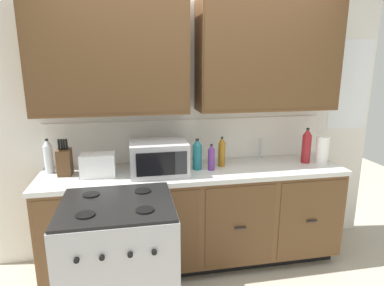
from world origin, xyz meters
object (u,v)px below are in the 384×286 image
Objects in this scene: bottle_teal at (197,154)px; bottle_red at (306,146)px; stove_range at (120,265)px; bottle_violet at (211,157)px; knife_block at (65,161)px; paper_towel_roll at (322,150)px; bottle_clear at (48,156)px; microwave at (159,158)px; toaster at (98,165)px; bottle_amber at (222,152)px.

bottle_red reaches higher than bottle_teal.
stove_range is 4.05× the size of bottle_violet.
paper_towel_roll is (2.30, -0.12, 0.01)m from knife_block.
bottle_red is at bearing 3.06° from bottle_violet.
paper_towel_roll is 0.78× the size of bottle_red.
stove_range is 3.65× the size of paper_towel_roll.
paper_towel_roll is 0.94× the size of bottle_teal.
bottle_clear is at bearing 173.66° from bottle_teal.
knife_block is 1.19× the size of paper_towel_roll.
knife_block is 1.12× the size of bottle_teal.
bottle_violet is (0.46, 0.01, -0.03)m from microwave.
stove_range is 3.39× the size of toaster.
toaster is at bearing -20.68° from bottle_clear.
bottle_teal is 0.13m from bottle_violet.
bottle_clear reaches higher than bottle_violet.
knife_block is at bearing 163.56° from toaster.
microwave is 1.85× the size of paper_towel_roll.
bottle_amber is at bearing 36.58° from stove_range.
knife_block reaches higher than stove_range.
bottle_clear is (-0.14, 0.08, 0.03)m from knife_block.
bottle_amber reaches higher than paper_towel_roll.
bottle_clear is at bearing 151.76° from knife_block.
bottle_amber is at bearing -0.74° from knife_block.
knife_block is (-0.44, 0.70, 0.57)m from stove_range.
microwave is at bearing -170.07° from bottle_amber.
bottle_amber is at bearing 173.79° from paper_towel_roll.
paper_towel_roll reaches higher than toaster.
bottle_violet is (-1.06, 0.01, -0.02)m from paper_towel_roll.
microwave is 1.75× the size of bottle_amber.
bottle_teal is (1.12, -0.06, 0.02)m from knife_block.
bottle_clear is at bearing 176.61° from bottle_red.
microwave is 0.59m from bottle_amber.
bottle_teal reaches higher than paper_towel_roll.
toaster is (-0.50, 0.04, -0.04)m from microwave.
stove_range is 0.90m from microwave.
stove_range is at bearing -136.98° from bottle_teal.
bottle_violet is at bearing -142.38° from bottle_amber.
bottle_red reaches higher than bottle_violet.
bottle_amber is 0.81m from bottle_red.
stove_range is at bearing -74.85° from toaster.
bottle_violet is at bearing -5.09° from knife_block.
bottle_violet is (1.38, -0.19, -0.03)m from bottle_clear.
bottle_clear is 1.27m from bottle_teal.
paper_towel_roll is at bearing -6.21° from bottle_amber.
paper_towel_roll is at bearing -24.88° from bottle_red.
bottle_teal is 1.05m from bottle_red.
knife_block reaches higher than toaster.
bottle_clear reaches higher than toaster.
bottle_amber reaches higher than bottle_violet.
toaster is (-0.17, 0.62, 0.55)m from stove_range.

